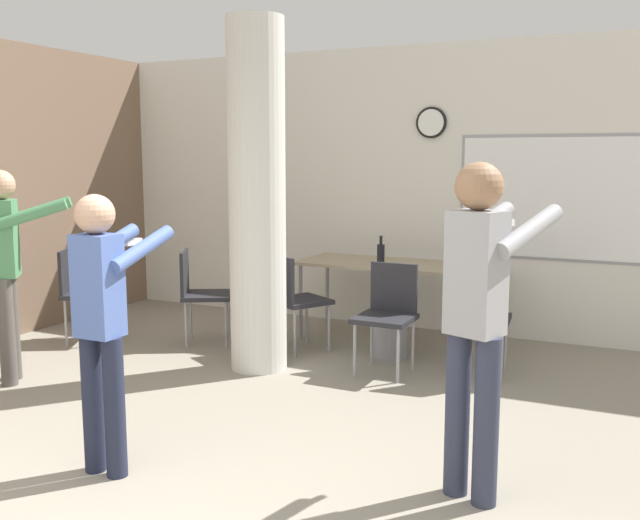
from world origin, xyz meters
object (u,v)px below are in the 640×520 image
chair_table_left (294,295)px  person_playing_side (478,305)px  chair_table_right (481,313)px  person_watching_back (8,259)px  chair_table_front (388,310)px  chair_near_pillar (199,289)px  chair_by_left_wall (81,287)px  folding_table (398,268)px  person_playing_front (103,312)px  bottle_on_table (381,254)px

chair_table_left → person_playing_side: size_ratio=0.51×
chair_table_right → person_watching_back: 3.65m
chair_table_right → chair_table_front: bearing=-166.1°
chair_table_front → chair_near_pillar: same height
person_watching_back → person_playing_side: size_ratio=0.96×
chair_table_left → person_watching_back: (-1.56, -1.69, 0.45)m
chair_by_left_wall → chair_near_pillar: same height
person_watching_back → chair_table_left: bearing=47.2°
chair_by_left_wall → chair_near_pillar: 1.12m
chair_table_left → person_playing_side: (2.08, -2.05, 0.50)m
chair_table_left → folding_table: bearing=45.5°
chair_near_pillar → person_watching_back: size_ratio=0.53×
chair_by_left_wall → chair_near_pillar: size_ratio=1.00×
person_playing_front → person_playing_side: bearing=16.5°
chair_by_left_wall → person_playing_side: (4.06, -1.54, 0.50)m
chair_table_front → chair_table_left: same height
chair_table_right → chair_table_left: size_ratio=1.00×
folding_table → chair_table_left: size_ratio=2.13×
chair_by_left_wall → bottle_on_table: bearing=22.9°
bottle_on_table → chair_near_pillar: bearing=-155.8°
folding_table → person_playing_front: bearing=-98.9°
chair_by_left_wall → person_watching_back: bearing=-70.5°
chair_table_right → person_playing_front: 3.00m
folding_table → chair_table_left: bearing=-134.5°
chair_table_front → chair_table_left: size_ratio=1.00×
bottle_on_table → chair_by_left_wall: bottle_on_table is taller
person_playing_side → person_playing_front: size_ratio=1.11×
folding_table → person_playing_side: (1.37, -2.78, 0.31)m
chair_near_pillar → person_playing_side: person_playing_side is taller
chair_table_right → person_playing_side: size_ratio=0.51×
bottle_on_table → person_playing_side: 3.02m
chair_by_left_wall → person_playing_side: person_playing_side is taller
person_watching_back → person_playing_side: 3.66m
chair_by_left_wall → chair_near_pillar: (1.05, 0.40, 0.00)m
chair_near_pillar → chair_table_left: same height
bottle_on_table → chair_near_pillar: size_ratio=0.31×
person_playing_front → chair_table_front: bearing=72.4°
folding_table → person_watching_back: (-2.28, -2.42, 0.26)m
folding_table → chair_table_right: 1.23m
bottle_on_table → person_playing_front: bearing=-97.3°
bottle_on_table → chair_table_front: 0.92m
bottle_on_table → person_watching_back: bearing=-133.8°
chair_table_left → person_watching_back: bearing=-132.8°
person_playing_side → folding_table: bearing=116.2°
person_playing_side → chair_table_left: bearing=135.4°
chair_table_left → bottle_on_table: bearing=43.5°
bottle_on_table → chair_near_pillar: 1.71m
person_playing_side → chair_by_left_wall: bearing=159.3°
folding_table → person_playing_side: 3.12m
bottle_on_table → person_playing_front: size_ratio=0.17×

